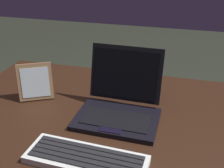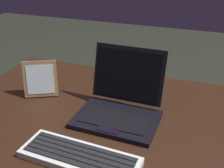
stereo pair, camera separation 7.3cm
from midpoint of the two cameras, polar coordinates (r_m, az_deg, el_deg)
The scene contains 4 objects.
desk at distance 1.03m, azimuth 7.96°, elevation -12.77°, with size 1.44×0.78×0.75m.
laptop_front at distance 0.97m, azimuth 3.84°, elevation -4.38°, with size 0.29×0.25×0.23m.
external_keyboard at distance 0.80m, azimuth -4.07°, elevation -14.95°, with size 0.35×0.13×0.03m.
photo_frame at distance 1.11m, azimuth -12.78°, elevation 0.95°, with size 0.14×0.10×0.15m.
Camera 2 is at (0.18, -0.77, 1.29)m, focal length 44.19 mm.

